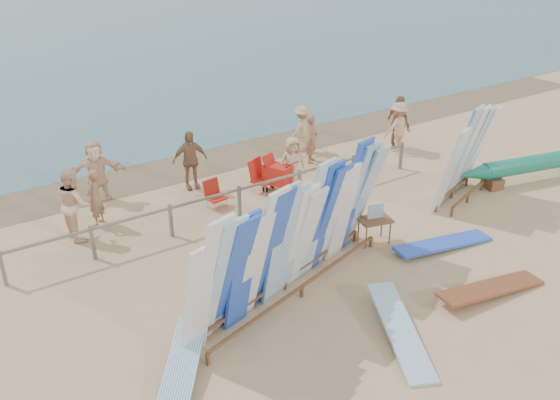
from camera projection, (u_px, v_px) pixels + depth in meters
ground at (304, 265)px, 13.91m from camera, size 160.00×160.00×0.00m
wet_sand_strip at (175, 167)px, 19.29m from camera, size 40.00×2.60×0.01m
fence at (239, 195)px, 15.88m from camera, size 12.08×0.08×0.90m
main_surfboard_rack at (294, 239)px, 12.30m from camera, size 5.94×2.45×3.01m
side_surfboard_rack at (465, 157)px, 16.45m from camera, size 2.67×1.51×2.97m
outrigger_canoe at (538, 164)px, 18.10m from camera, size 5.90×1.83×0.85m
vendor_table at (374, 230)px, 14.71m from camera, size 0.91×0.73×1.06m
flat_board_e at (181, 385)px, 10.35m from camera, size 2.06×2.48×0.44m
flat_board_b at (399, 338)px, 11.51m from camera, size 1.65×2.67×0.38m
flat_board_c at (490, 294)px, 12.84m from camera, size 2.74×0.88×0.30m
flat_board_d at (443, 247)px, 14.64m from camera, size 2.75×0.95×0.22m
beach_chair_left at (216, 200)px, 16.55m from camera, size 0.56×0.58×0.79m
beach_chair_right at (262, 182)px, 17.50m from camera, size 0.81×0.82×0.96m
stroller at (277, 178)px, 17.32m from camera, size 0.83×0.98×1.13m
beachgoer_1 at (95, 198)px, 15.38m from camera, size 0.63×0.62×1.56m
beachgoer_11 at (96, 171)px, 16.72m from camera, size 1.74×1.08×1.79m
beachgoer_7 at (312, 139)px, 19.35m from camera, size 0.64×0.66×1.63m
beachgoer_extra_0 at (398, 127)px, 20.25m from camera, size 1.15×0.54×1.73m
beachgoer_2 at (74, 203)px, 14.74m from camera, size 0.44×0.91×1.88m
beachgoer_10 at (398, 122)px, 20.49m from camera, size 0.58×1.14×1.86m
beachgoer_9 at (302, 129)px, 20.29m from camera, size 1.11×0.72×1.60m
beachgoer_6 at (292, 164)px, 17.32m from camera, size 0.88×0.57×1.66m
beachgoer_4 at (190, 160)px, 17.43m from camera, size 1.10×0.60×1.79m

